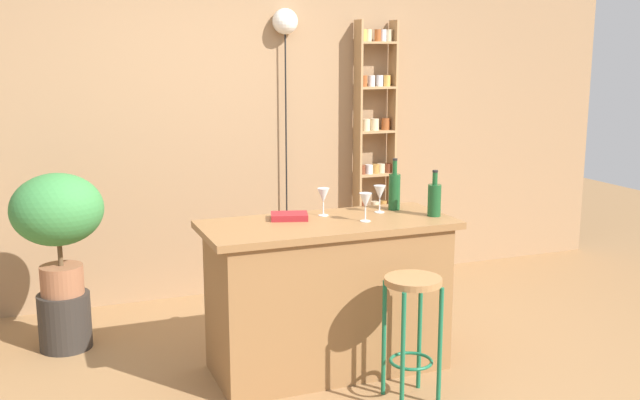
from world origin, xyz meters
TOP-DOWN VIEW (x-y plane):
  - ground at (0.00, 0.00)m, footprint 12.00×12.00m
  - back_wall at (0.00, 1.95)m, footprint 6.40×0.10m
  - kitchen_counter at (0.00, 0.30)m, footprint 1.44×0.63m
  - bar_stool at (0.26, -0.25)m, footprint 0.30×0.30m
  - spice_shelf at (1.02, 1.81)m, footprint 0.32×0.14m
  - plant_stool at (-1.42, 1.18)m, footprint 0.32×0.32m
  - potted_plant at (-1.42, 1.18)m, footprint 0.56×0.50m
  - bottle_spirits_clear at (0.63, 0.20)m, footprint 0.08×0.08m
  - bottle_olive_oil at (0.50, 0.45)m, footprint 0.07×0.07m
  - wine_glass_left at (0.03, 0.45)m, footprint 0.07×0.07m
  - wine_glass_center at (0.38, 0.41)m, footprint 0.07×0.07m
  - wine_glass_right at (0.20, 0.22)m, footprint 0.07×0.07m
  - cookbook at (-0.19, 0.43)m, footprint 0.24×0.21m
  - pendant_globe_light at (0.28, 1.84)m, footprint 0.19×0.19m

SIDE VIEW (x-z plane):
  - ground at x=0.00m, z-range 0.00..0.00m
  - plant_stool at x=-1.42m, z-range 0.00..0.35m
  - kitchen_counter at x=0.00m, z-range 0.00..0.89m
  - bar_stool at x=0.26m, z-range 0.16..0.84m
  - potted_plant at x=-1.42m, z-range 0.47..1.23m
  - cookbook at x=-0.19m, z-range 0.89..0.92m
  - bottle_spirits_clear at x=0.63m, z-range 0.85..1.12m
  - wine_glass_left at x=0.03m, z-range 0.92..1.09m
  - wine_glass_center at x=0.38m, z-range 0.92..1.09m
  - wine_glass_right at x=0.20m, z-range 0.92..1.09m
  - bottle_olive_oil at x=0.50m, z-range 0.85..1.16m
  - spice_shelf at x=1.02m, z-range -0.01..2.06m
  - back_wall at x=0.00m, z-range 0.00..2.80m
  - pendant_globe_light at x=0.28m, z-range 0.94..3.08m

